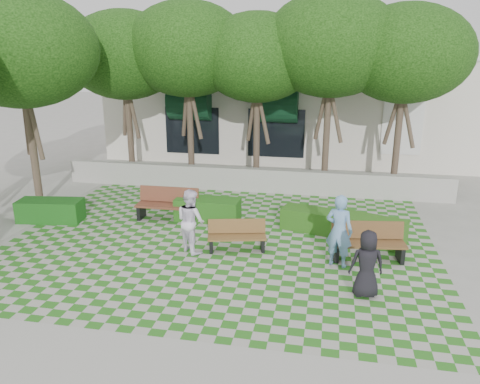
% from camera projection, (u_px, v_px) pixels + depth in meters
% --- Properties ---
extents(ground, '(90.00, 90.00, 0.00)m').
position_uv_depth(ground, '(211.00, 257.00, 12.47)').
color(ground, gray).
rests_on(ground, ground).
extents(lawn, '(12.00, 12.00, 0.00)m').
position_uv_depth(lawn, '(220.00, 242.00, 13.40)').
color(lawn, '#2B721E').
rests_on(lawn, ground).
extents(sidewalk_south, '(16.00, 2.00, 0.01)m').
position_uv_depth(sidewalk_south, '(143.00, 371.00, 8.06)').
color(sidewalk_south, '#9E9B93').
rests_on(sidewalk_south, ground).
extents(retaining_wall, '(15.00, 0.36, 0.90)m').
position_uv_depth(retaining_wall, '(250.00, 180.00, 18.15)').
color(retaining_wall, '#9E9B93').
rests_on(retaining_wall, ground).
extents(bench_east, '(1.95, 0.88, 0.99)m').
position_uv_depth(bench_east, '(368.00, 242.00, 12.23)').
color(bench_east, brown).
rests_on(bench_east, ground).
extents(bench_mid, '(1.67, 0.87, 0.84)m').
position_uv_depth(bench_mid, '(237.00, 236.00, 12.83)').
color(bench_mid, brown).
rests_on(bench_mid, ground).
extents(bench_west, '(1.98, 0.68, 1.04)m').
position_uv_depth(bench_west, '(167.00, 205.00, 15.11)').
color(bench_west, brown).
rests_on(bench_west, ground).
extents(hedge_east, '(2.21, 1.50, 0.72)m').
position_uv_depth(hedge_east, '(369.00, 230.00, 13.40)').
color(hedge_east, '#245215').
rests_on(hedge_east, ground).
extents(hedge_midright, '(2.03, 1.24, 0.66)m').
position_uv_depth(hedge_midright, '(313.00, 220.00, 14.23)').
color(hedge_midright, '#225115').
rests_on(hedge_midright, ground).
extents(hedge_midleft, '(2.08, 0.87, 0.72)m').
position_uv_depth(hedge_midleft, '(208.00, 209.00, 15.08)').
color(hedge_midleft, '#1E5215').
rests_on(hedge_midleft, ground).
extents(hedge_west, '(2.10, 1.07, 0.70)m').
position_uv_depth(hedge_west, '(51.00, 210.00, 15.01)').
color(hedge_west, '#144B14').
rests_on(hedge_west, ground).
extents(person_blue, '(0.80, 0.66, 1.90)m').
position_uv_depth(person_blue, '(339.00, 231.00, 11.73)').
color(person_blue, '#6F9BCA').
rests_on(person_blue, ground).
extents(person_dark, '(0.83, 0.61, 1.55)m').
position_uv_depth(person_dark, '(367.00, 264.00, 10.32)').
color(person_dark, black).
rests_on(person_dark, ground).
extents(person_white, '(1.08, 1.05, 1.76)m').
position_uv_depth(person_white, '(191.00, 221.00, 12.62)').
color(person_white, white).
rests_on(person_white, ground).
extents(tree_row, '(17.70, 13.40, 7.41)m').
position_uv_depth(tree_row, '(199.00, 53.00, 16.87)').
color(tree_row, '#47382B').
rests_on(tree_row, ground).
extents(building, '(18.00, 8.92, 5.15)m').
position_uv_depth(building, '(293.00, 104.00, 24.76)').
color(building, beige).
rests_on(building, ground).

